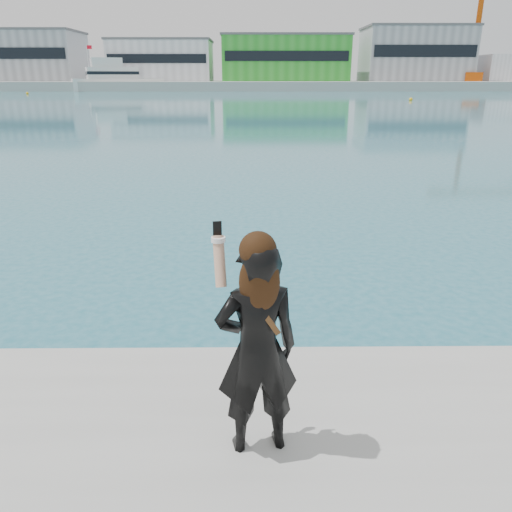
{
  "coord_description": "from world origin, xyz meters",
  "views": [
    {
      "loc": [
        -0.39,
        -3.2,
        3.26
      ],
      "look_at": [
        -0.35,
        0.36,
        1.96
      ],
      "focal_mm": 35.0,
      "sensor_mm": 36.0,
      "label": 1
    }
  ],
  "objects_px": {
    "motor_yacht": "(115,79)",
    "buoy_far": "(27,94)",
    "dock_crane": "(484,21)",
    "buoy_near": "(411,101)",
    "woman": "(257,344)"
  },
  "relations": [
    {
      "from": "dock_crane",
      "to": "woman",
      "type": "relative_size",
      "value": 15.0
    },
    {
      "from": "dock_crane",
      "to": "woman",
      "type": "bearing_deg",
      "value": -113.64
    },
    {
      "from": "dock_crane",
      "to": "motor_yacht",
      "type": "height_order",
      "value": "dock_crane"
    },
    {
      "from": "motor_yacht",
      "to": "buoy_near",
      "type": "bearing_deg",
      "value": -63.54
    },
    {
      "from": "buoy_near",
      "to": "woman",
      "type": "relative_size",
      "value": 0.31
    },
    {
      "from": "motor_yacht",
      "to": "woman",
      "type": "height_order",
      "value": "motor_yacht"
    },
    {
      "from": "buoy_far",
      "to": "buoy_near",
      "type": "bearing_deg",
      "value": -22.23
    },
    {
      "from": "buoy_near",
      "to": "woman",
      "type": "bearing_deg",
      "value": -107.78
    },
    {
      "from": "motor_yacht",
      "to": "buoy_far",
      "type": "bearing_deg",
      "value": -140.32
    },
    {
      "from": "motor_yacht",
      "to": "buoy_far",
      "type": "xyz_separation_m",
      "value": [
        -11.28,
        -20.77,
        -2.57
      ]
    },
    {
      "from": "buoy_near",
      "to": "woman",
      "type": "xyz_separation_m",
      "value": [
        -22.16,
        -69.11,
        1.61
      ]
    },
    {
      "from": "dock_crane",
      "to": "motor_yacht",
      "type": "relative_size",
      "value": 1.19
    },
    {
      "from": "buoy_far",
      "to": "motor_yacht",
      "type": "bearing_deg",
      "value": 61.49
    },
    {
      "from": "motor_yacht",
      "to": "buoy_near",
      "type": "height_order",
      "value": "motor_yacht"
    },
    {
      "from": "buoy_near",
      "to": "buoy_far",
      "type": "bearing_deg",
      "value": 157.77
    }
  ]
}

